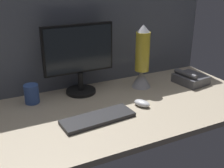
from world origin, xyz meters
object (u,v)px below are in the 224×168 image
Objects in this scene: mug_ceramic_blue at (32,94)px; lava_lamp at (142,62)px; monitor at (79,56)px; mouse at (142,103)px; keyboard at (98,118)px; desk_phone at (190,79)px.

lava_lamp is (67.42, -6.79, 11.21)cm from mug_ceramic_blue.
monitor is 45.72cm from mouse.
keyboard is at bearing -53.81° from mug_ceramic_blue.
desk_phone reaches higher than keyboard.
monitor is 42.84cm from keyboard.
mug_ceramic_blue is (-53.07, 30.86, 3.69)cm from mouse.
lava_lamp is at bearing 35.00° from mouse.
mouse is at bearing -30.18° from mug_ceramic_blue.
keyboard is 3.85× the size of mouse.
desk_phone is at bearing -6.30° from mouse.
lava_lamp reaches higher than mug_ceramic_blue.
keyboard is 76.71cm from desk_phone.
mug_ceramic_blue is at bearing 121.74° from keyboard.
mug_ceramic_blue is (-25.24, 34.50, 4.39)cm from keyboard.
monitor reaches higher than mug_ceramic_blue.
mug_ceramic_blue is at bearing 170.96° from desk_phone.
mug_ceramic_blue is at bearing -176.07° from monitor.
mouse is at bearing -54.36° from monitor.
desk_phone is at bearing -14.29° from monitor.
mug_ceramic_blue is (-29.49, -2.02, -17.59)cm from monitor.
mouse is 61.50cm from mug_ceramic_blue.
monitor reaches higher than mouse.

